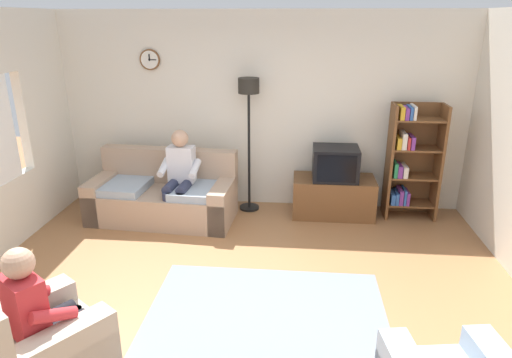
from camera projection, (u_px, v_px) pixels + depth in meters
ground_plane at (239, 307)px, 4.29m from camera, size 12.00×12.00×0.00m
back_wall_assembly at (262, 111)px, 6.33m from camera, size 6.20×0.17×2.70m
couch at (163, 196)px, 6.11m from camera, size 1.95×1.00×0.90m
tv_stand at (333, 196)px, 6.23m from camera, size 1.10×0.56×0.53m
tv at (335, 163)px, 6.04m from camera, size 0.60×0.49×0.44m
bookshelf at (410, 160)px, 6.03m from camera, size 0.68×0.36×1.55m
floor_lamp at (249, 108)px, 6.02m from camera, size 0.28×0.28×1.85m
armchair_near_window at (35, 350)px, 3.32m from camera, size 1.16×1.18×0.90m
area_rug at (266, 319)px, 4.11m from camera, size 2.20×1.70×0.01m
person_on_couch at (179, 173)px, 5.85m from camera, size 0.53×0.55×1.24m
person_in_left_armchair at (40, 308)px, 3.28m from camera, size 0.62×0.64×1.12m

